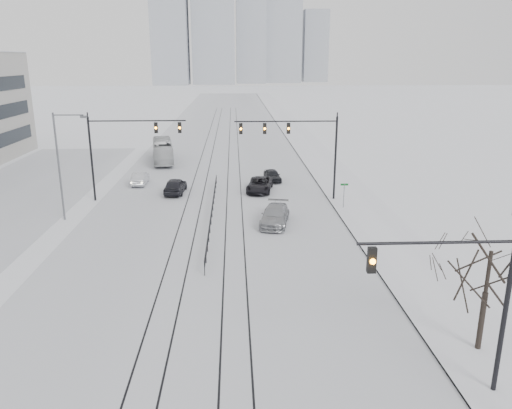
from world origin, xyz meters
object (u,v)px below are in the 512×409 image
traffic_mast_near (467,292)px  box_truck (163,151)px  bare_tree (490,262)px  sedan_sb_outer (140,179)px  sedan_nb_far (272,175)px  sedan_nb_front (260,185)px  sedan_nb_right (275,216)px  sedan_sb_inner (175,186)px

traffic_mast_near → box_truck: 51.93m
bare_tree → sedan_sb_outer: (-21.47, 33.14, -3.83)m
sedan_sb_outer → sedan_nb_far: sedan_sb_outer is taller
sedan_nb_front → box_truck: bearing=136.4°
sedan_nb_front → box_truck: (-11.98, 15.96, 0.73)m
bare_tree → sedan_nb_front: (-8.66, 29.56, -3.78)m
sedan_sb_outer → box_truck: bearing=-93.9°
traffic_mast_near → sedan_nb_right: bearing=104.2°
traffic_mast_near → box_truck: (-18.23, 48.52, -3.12)m
sedan_sb_inner → sedan_nb_front: sedan_sb_inner is taller
sedan_nb_front → traffic_mast_near: bearing=-69.6°
traffic_mast_near → bare_tree: traffic_mast_near is taller
box_truck → sedan_nb_right: bearing=106.6°
sedan_sb_outer → sedan_nb_front: sedan_nb_front is taller
sedan_sb_inner → box_truck: size_ratio=0.45×
sedan_sb_inner → sedan_nb_right: bearing=135.8°
sedan_nb_right → box_truck: size_ratio=0.50×
sedan_sb_inner → sedan_nb_right: (9.26, -10.27, -0.04)m
sedan_nb_front → sedan_nb_right: (0.69, -10.63, 0.04)m
traffic_mast_near → box_truck: size_ratio=0.68×
sedan_nb_far → box_truck: (-13.64, 11.44, 0.80)m
sedan_nb_far → sedan_sb_outer: bearing=175.5°
traffic_mast_near → sedan_nb_far: (-4.59, 37.08, -3.92)m
traffic_mast_near → sedan_nb_far: size_ratio=1.87×
sedan_nb_right → sedan_sb_outer: bearing=144.9°
sedan_nb_right → sedan_nb_front: bearing=105.1°
sedan_nb_far → box_truck: size_ratio=0.36×
traffic_mast_near → sedan_sb_inner: (-14.82, 32.21, -3.77)m
bare_tree → sedan_sb_inner: size_ratio=1.32×
sedan_nb_far → box_truck: bearing=131.8°
sedan_sb_inner → sedan_sb_outer: sedan_sb_inner is taller
sedan_sb_inner → sedan_nb_front: bearing=-173.9°
traffic_mast_near → sedan_sb_inner: size_ratio=1.51×
traffic_mast_near → sedan_nb_far: bearing=97.1°
sedan_nb_right → traffic_mast_near: bearing=-64.4°
sedan_sb_outer → sedan_nb_far: bearing=-176.4°
sedan_sb_outer → sedan_nb_far: 14.50m
traffic_mast_near → sedan_nb_right: (-5.55, 21.94, -3.81)m
sedan_nb_right → box_truck: box_truck is taller
traffic_mast_near → sedan_sb_outer: 41.04m
sedan_sb_outer → box_truck: box_truck is taller
sedan_nb_front → sedan_sb_inner: bearing=-168.1°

